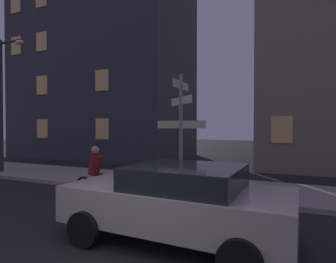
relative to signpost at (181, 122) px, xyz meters
The scene contains 6 objects.
sidewalk_kerb 2.57m from the signpost, 51.98° to the left, with size 40.00×3.07×0.14m, color #9E9991.
signpost is the anchor object (origin of this frame).
street_lamp 8.55m from the signpost, behind, with size 1.53×0.28×5.83m.
car_side_parked 3.91m from the signpost, 69.83° to the right, with size 4.33×2.20×1.43m.
cyclist 3.03m from the signpost, 132.16° to the right, with size 1.81×0.37×1.61m.
building_left_block 13.93m from the signpost, 137.36° to the left, with size 11.75×6.80×16.98m.
Camera 1 is at (2.38, -3.17, 2.16)m, focal length 30.01 mm.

